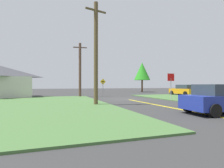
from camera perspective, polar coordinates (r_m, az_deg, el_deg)
ground_plane at (r=20.30m, az=4.30°, el=-4.77°), size 120.00×120.00×0.00m
grass_verge_right at (r=22.78m, az=31.24°, el=-4.14°), size 12.00×20.00×0.08m
grass_verge_left at (r=14.80m, az=-24.87°, el=-6.27°), size 12.00×20.00×0.08m
lane_stripe_center at (r=13.34m, az=17.95°, el=-7.08°), size 0.20×14.00×0.01m
stop_sign at (r=20.28m, az=18.15°, el=0.87°), size 0.80×0.09×2.81m
car_on_crossroad at (r=29.35m, az=21.54°, el=-1.80°), size 2.39×4.06×1.62m
car_behind_on_main_road at (r=11.69m, az=31.34°, el=-4.09°), size 4.36×2.31×1.62m
utility_pole_near at (r=14.34m, az=-5.12°, el=9.94°), size 1.77×0.59×8.07m
utility_pole_mid at (r=24.22m, az=-10.10°, el=4.60°), size 1.80×0.34×7.11m
direction_sign at (r=27.42m, az=-2.90°, el=-0.31°), size 0.91×0.08×2.53m
oak_tree_left at (r=40.94m, az=9.51°, el=3.98°), size 3.58×3.58×6.62m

